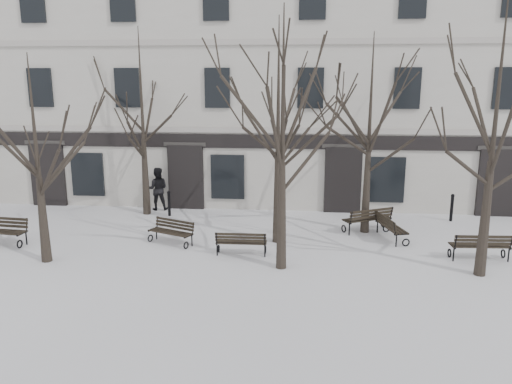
# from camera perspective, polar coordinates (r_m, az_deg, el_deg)

# --- Properties ---
(ground) EXTENTS (100.00, 100.00, 0.00)m
(ground) POSITION_cam_1_polar(r_m,az_deg,el_deg) (15.00, -1.67, -9.82)
(ground) COLOR silver
(ground) RESTS_ON ground
(building) EXTENTS (40.40, 10.20, 11.40)m
(building) POSITION_cam_1_polar(r_m,az_deg,el_deg) (26.76, 1.75, 12.21)
(building) COLOR #BBB6AD
(building) RESTS_ON ground
(tree_1) EXTENTS (4.58, 4.58, 6.54)m
(tree_1) POSITION_cam_1_polar(r_m,az_deg,el_deg) (16.80, -23.95, 5.95)
(tree_1) COLOR black
(tree_1) RESTS_ON ground
(tree_2) EXTENTS (5.49, 5.49, 7.85)m
(tree_2) POSITION_cam_1_polar(r_m,az_deg,el_deg) (14.74, 3.09, 9.43)
(tree_2) COLOR black
(tree_2) RESTS_ON ground
(tree_3) EXTENTS (5.79, 5.79, 8.27)m
(tree_3) POSITION_cam_1_polar(r_m,az_deg,el_deg) (15.65, 25.88, 9.36)
(tree_3) COLOR black
(tree_3) RESTS_ON ground
(tree_4) EXTENTS (5.52, 5.52, 7.88)m
(tree_4) POSITION_cam_1_polar(r_m,az_deg,el_deg) (21.68, -12.95, 10.23)
(tree_4) COLOR black
(tree_4) RESTS_ON ground
(tree_5) EXTENTS (5.49, 5.49, 7.84)m
(tree_5) POSITION_cam_1_polar(r_m,az_deg,el_deg) (17.32, 2.56, 9.90)
(tree_5) COLOR black
(tree_5) RESTS_ON ground
(tree_6) EXTENTS (5.20, 5.20, 7.43)m
(tree_6) POSITION_cam_1_polar(r_m,az_deg,el_deg) (18.97, 12.94, 9.06)
(tree_6) COLOR black
(tree_6) RESTS_ON ground
(bench_0) EXTENTS (1.96, 0.87, 0.96)m
(bench_0) POSITION_cam_1_polar(r_m,az_deg,el_deg) (19.96, -27.16, -3.90)
(bench_0) COLOR black
(bench_0) RESTS_ON ground
(bench_1) EXTENTS (1.70, 0.64, 0.85)m
(bench_1) POSITION_cam_1_polar(r_m,az_deg,el_deg) (16.70, -1.70, -5.73)
(bench_1) COLOR black
(bench_1) RESTS_ON ground
(bench_2) EXTENTS (1.89, 0.78, 0.93)m
(bench_2) POSITION_cam_1_polar(r_m,az_deg,el_deg) (17.79, 24.26, -5.58)
(bench_2) COLOR black
(bench_2) RESTS_ON ground
(bench_3) EXTENTS (1.78, 1.24, 0.86)m
(bench_3) POSITION_cam_1_polar(r_m,az_deg,el_deg) (18.11, -9.62, -4.42)
(bench_3) COLOR black
(bench_3) RESTS_ON ground
(bench_4) EXTENTS (2.00, 1.50, 0.97)m
(bench_4) POSITION_cam_1_polar(r_m,az_deg,el_deg) (19.69, 12.69, -2.97)
(bench_4) COLOR black
(bench_4) RESTS_ON ground
(bench_5) EXTENTS (1.07, 1.90, 0.91)m
(bench_5) POSITION_cam_1_polar(r_m,az_deg,el_deg) (18.97, 15.05, -3.80)
(bench_5) COLOR black
(bench_5) RESTS_ON ground
(bollard_a) EXTENTS (0.14, 0.14, 1.10)m
(bollard_a) POSITION_cam_1_polar(r_m,az_deg,el_deg) (21.76, -9.91, -1.19)
(bollard_a) COLOR black
(bollard_a) RESTS_ON ground
(bollard_b) EXTENTS (0.15, 0.15, 1.16)m
(bollard_b) POSITION_cam_1_polar(r_m,az_deg,el_deg) (22.16, 21.47, -1.56)
(bollard_b) COLOR black
(bollard_b) RESTS_ON ground
(pedestrian_b) EXTENTS (1.04, 0.86, 1.93)m
(pedestrian_b) POSITION_cam_1_polar(r_m,az_deg,el_deg) (23.04, -11.09, -1.98)
(pedestrian_b) COLOR black
(pedestrian_b) RESTS_ON ground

